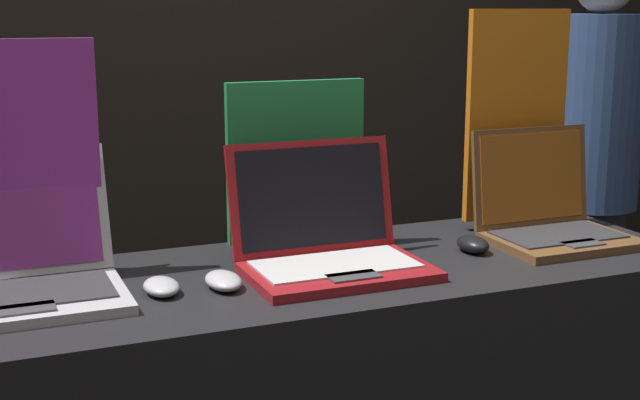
{
  "coord_description": "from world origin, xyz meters",
  "views": [
    {
      "loc": [
        -0.69,
        -1.41,
        1.53
      ],
      "look_at": [
        0.01,
        0.28,
        1.13
      ],
      "focal_mm": 50.0,
      "sensor_mm": 36.0,
      "label": 1
    }
  ],
  "objects_px": {
    "mouse_front": "(161,286)",
    "promo_stand_back": "(516,124)",
    "mouse_back": "(473,244)",
    "laptop_middle": "(328,241)",
    "laptop_back": "(550,215)",
    "person_bystander": "(591,187)",
    "laptop_front": "(16,266)",
    "promo_stand_middle": "(296,170)",
    "mouse_middle": "(223,281)",
    "promo_stand_front": "(6,168)"
  },
  "relations": [
    {
      "from": "laptop_middle",
      "to": "person_bystander",
      "type": "height_order",
      "value": "person_bystander"
    },
    {
      "from": "person_bystander",
      "to": "laptop_back",
      "type": "bearing_deg",
      "value": -134.28
    },
    {
      "from": "laptop_middle",
      "to": "mouse_middle",
      "type": "height_order",
      "value": "laptop_middle"
    },
    {
      "from": "laptop_middle",
      "to": "laptop_back",
      "type": "relative_size",
      "value": 1.17
    },
    {
      "from": "mouse_back",
      "to": "laptop_middle",
      "type": "bearing_deg",
      "value": 179.35
    },
    {
      "from": "laptop_back",
      "to": "person_bystander",
      "type": "xyz_separation_m",
      "value": [
        0.81,
        0.83,
        -0.15
      ]
    },
    {
      "from": "mouse_middle",
      "to": "mouse_back",
      "type": "xyz_separation_m",
      "value": [
        0.6,
        0.04,
        0.0
      ]
    },
    {
      "from": "promo_stand_middle",
      "to": "promo_stand_back",
      "type": "xyz_separation_m",
      "value": [
        0.58,
        -0.01,
        0.08
      ]
    },
    {
      "from": "mouse_front",
      "to": "person_bystander",
      "type": "distance_m",
      "value": 1.97
    },
    {
      "from": "mouse_front",
      "to": "promo_stand_back",
      "type": "bearing_deg",
      "value": 12.19
    },
    {
      "from": "mouse_back",
      "to": "mouse_front",
      "type": "bearing_deg",
      "value": -177.95
    },
    {
      "from": "mouse_back",
      "to": "promo_stand_back",
      "type": "height_order",
      "value": "promo_stand_back"
    },
    {
      "from": "laptop_middle",
      "to": "mouse_back",
      "type": "relative_size",
      "value": 3.86
    },
    {
      "from": "person_bystander",
      "to": "mouse_back",
      "type": "bearing_deg",
      "value": -140.48
    },
    {
      "from": "promo_stand_middle",
      "to": "promo_stand_back",
      "type": "height_order",
      "value": "promo_stand_back"
    },
    {
      "from": "laptop_front",
      "to": "mouse_middle",
      "type": "height_order",
      "value": "laptop_front"
    },
    {
      "from": "mouse_back",
      "to": "mouse_middle",
      "type": "bearing_deg",
      "value": -176.51
    },
    {
      "from": "laptop_back",
      "to": "promo_stand_back",
      "type": "distance_m",
      "value": 0.25
    },
    {
      "from": "laptop_front",
      "to": "mouse_front",
      "type": "relative_size",
      "value": 3.66
    },
    {
      "from": "laptop_front",
      "to": "promo_stand_back",
      "type": "height_order",
      "value": "promo_stand_back"
    },
    {
      "from": "promo_stand_middle",
      "to": "person_bystander",
      "type": "height_order",
      "value": "person_bystander"
    },
    {
      "from": "laptop_middle",
      "to": "promo_stand_back",
      "type": "distance_m",
      "value": 0.64
    },
    {
      "from": "promo_stand_back",
      "to": "promo_stand_middle",
      "type": "bearing_deg",
      "value": 179.1
    },
    {
      "from": "laptop_front",
      "to": "mouse_front",
      "type": "bearing_deg",
      "value": -18.7
    },
    {
      "from": "laptop_front",
      "to": "laptop_middle",
      "type": "distance_m",
      "value": 0.63
    },
    {
      "from": "laptop_front",
      "to": "mouse_front",
      "type": "xyz_separation_m",
      "value": [
        0.26,
        -0.09,
        -0.05
      ]
    },
    {
      "from": "mouse_middle",
      "to": "laptop_back",
      "type": "height_order",
      "value": "laptop_back"
    },
    {
      "from": "mouse_front",
      "to": "laptop_back",
      "type": "height_order",
      "value": "laptop_back"
    },
    {
      "from": "mouse_middle",
      "to": "person_bystander",
      "type": "height_order",
      "value": "person_bystander"
    },
    {
      "from": "laptop_back",
      "to": "person_bystander",
      "type": "height_order",
      "value": "person_bystander"
    },
    {
      "from": "promo_stand_front",
      "to": "promo_stand_middle",
      "type": "distance_m",
      "value": 0.63
    },
    {
      "from": "laptop_front",
      "to": "mouse_middle",
      "type": "relative_size",
      "value": 3.35
    },
    {
      "from": "promo_stand_middle",
      "to": "person_bystander",
      "type": "relative_size",
      "value": 0.23
    },
    {
      "from": "laptop_middle",
      "to": "promo_stand_back",
      "type": "xyz_separation_m",
      "value": [
        0.58,
        0.18,
        0.2
      ]
    },
    {
      "from": "promo_stand_front",
      "to": "promo_stand_back",
      "type": "height_order",
      "value": "promo_stand_back"
    },
    {
      "from": "laptop_front",
      "to": "person_bystander",
      "type": "distance_m",
      "value": 2.18
    },
    {
      "from": "mouse_middle",
      "to": "person_bystander",
      "type": "relative_size",
      "value": 0.07
    },
    {
      "from": "promo_stand_middle",
      "to": "laptop_back",
      "type": "relative_size",
      "value": 1.19
    },
    {
      "from": "laptop_front",
      "to": "mouse_back",
      "type": "height_order",
      "value": "laptop_front"
    },
    {
      "from": "mouse_back",
      "to": "person_bystander",
      "type": "bearing_deg",
      "value": 39.52
    },
    {
      "from": "promo_stand_middle",
      "to": "mouse_back",
      "type": "distance_m",
      "value": 0.44
    },
    {
      "from": "promo_stand_middle",
      "to": "person_bystander",
      "type": "bearing_deg",
      "value": 25.58
    },
    {
      "from": "mouse_back",
      "to": "promo_stand_middle",
      "type": "bearing_deg",
      "value": 152.22
    },
    {
      "from": "promo_stand_middle",
      "to": "laptop_back",
      "type": "height_order",
      "value": "promo_stand_middle"
    },
    {
      "from": "laptop_middle",
      "to": "person_bystander",
      "type": "bearing_deg",
      "value": 31.42
    },
    {
      "from": "mouse_front",
      "to": "promo_stand_front",
      "type": "xyz_separation_m",
      "value": [
        -0.26,
        0.21,
        0.22
      ]
    },
    {
      "from": "mouse_front",
      "to": "laptop_back",
      "type": "relative_size",
      "value": 0.33
    },
    {
      "from": "mouse_front",
      "to": "mouse_middle",
      "type": "relative_size",
      "value": 0.92
    },
    {
      "from": "laptop_back",
      "to": "person_bystander",
      "type": "distance_m",
      "value": 1.17
    },
    {
      "from": "laptop_middle",
      "to": "laptop_back",
      "type": "height_order",
      "value": "laptop_middle"
    }
  ]
}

